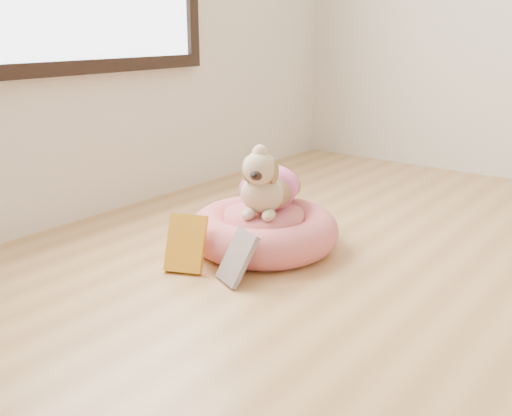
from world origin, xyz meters
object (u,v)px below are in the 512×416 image
Objects in this scene: dog at (267,175)px; pet_bed at (264,230)px; book_yellow at (186,243)px; book_white at (237,257)px.

pet_bed is at bearing -103.44° from dog.
dog reaches higher than book_yellow.
book_white is at bearing -14.85° from book_yellow.
book_white is (0.12, -0.33, -0.20)m from dog.
dog is 2.02× the size of book_white.
dog is at bearing 99.47° from pet_bed.
book_white is (0.12, -0.30, 0.02)m from pet_bed.
book_white is at bearing -69.01° from pet_bed.
book_yellow reaches higher than book_white.
book_white is at bearing -92.75° from dog.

